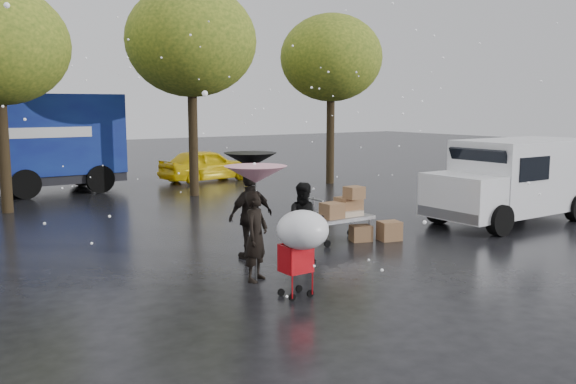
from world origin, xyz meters
TOP-DOWN VIEW (x-y plane):
  - ground at (0.00, 0.00)m, footprint 90.00×90.00m
  - person_pink at (-1.14, -0.07)m, footprint 0.71×0.65m
  - person_middle at (0.37, 0.51)m, footprint 0.98×0.92m
  - person_black at (-0.38, 1.37)m, footprint 1.05×0.49m
  - umbrella_pink at (-1.14, -0.07)m, footprint 1.11×1.11m
  - umbrella_black at (-0.38, 1.37)m, footprint 1.08×1.08m
  - vendor_cart at (2.18, 1.54)m, footprint 1.52×0.80m
  - shopping_cart at (-1.09, -1.39)m, footprint 0.84×0.84m
  - white_van at (7.48, 0.80)m, footprint 4.91×2.18m
  - blue_truck at (-2.84, 13.63)m, footprint 8.30×2.60m
  - box_ground_near at (3.13, 0.98)m, footprint 0.57×0.50m
  - box_ground_far at (2.53, 1.29)m, footprint 0.56×0.50m
  - yellow_taxi at (4.67, 13.38)m, footprint 4.06×1.98m
  - tree_row at (-0.47, 10.00)m, footprint 21.60×4.40m

SIDE VIEW (x-z plane):
  - ground at x=0.00m, z-range 0.00..0.00m
  - box_ground_far at x=2.53m, z-range 0.00..0.36m
  - box_ground_near at x=3.13m, z-range 0.00..0.44m
  - yellow_taxi at x=4.67m, z-range 0.00..1.33m
  - vendor_cart at x=2.18m, z-range 0.09..1.36m
  - person_middle at x=0.37m, z-range 0.00..1.60m
  - person_pink at x=-1.14m, z-range 0.00..1.62m
  - person_black at x=-0.38m, z-range 0.00..1.75m
  - shopping_cart at x=-1.09m, z-range 0.33..1.80m
  - white_van at x=7.48m, z-range 0.06..2.26m
  - blue_truck at x=-2.84m, z-range 0.01..3.51m
  - umbrella_pink at x=-1.14m, z-range 0.88..2.94m
  - umbrella_black at x=-0.38m, z-range 0.93..3.10m
  - tree_row at x=-0.47m, z-range 1.46..8.58m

